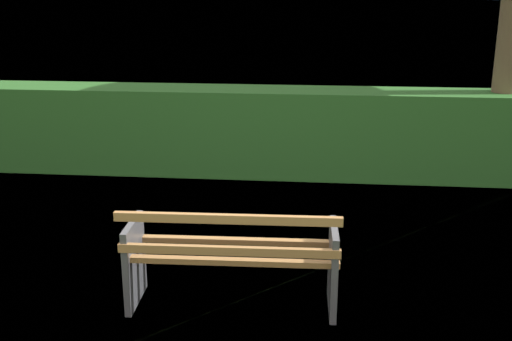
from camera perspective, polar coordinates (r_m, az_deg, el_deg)
The scene contains 3 objects.
ground_plane at distance 5.07m, azimuth -2.09°, elevation -11.97°, with size 1400.00×1400.00×0.00m, color #567A38.
park_bench at distance 4.82m, azimuth -2.22°, elevation -7.89°, with size 1.64×0.62×0.87m.
hedge_row at distance 8.18m, azimuth 1.22°, elevation 3.55°, with size 13.92×0.72×1.12m, color #285B23.
Camera 1 is at (0.62, -4.39, 2.44)m, focal length 43.94 mm.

